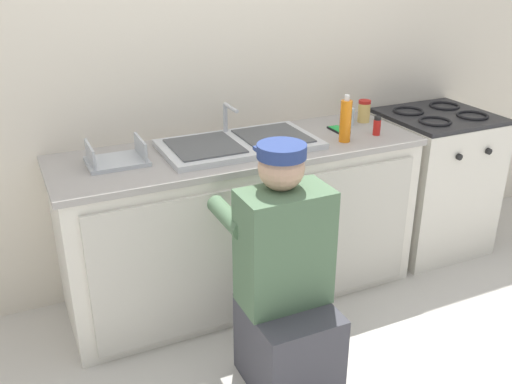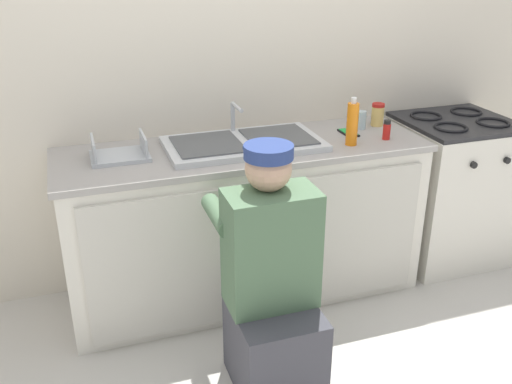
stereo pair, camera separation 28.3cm
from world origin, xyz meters
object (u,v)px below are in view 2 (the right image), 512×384
sink_double_basin (243,143)px  condiment_jar (378,114)px  stove_range (448,189)px  water_glass (361,120)px  plumber_person (272,292)px  soap_bottle_orange (352,124)px  cell_phone (348,133)px  spice_bottle_red (387,130)px  dish_rack_tray (120,153)px

sink_double_basin → condiment_jar: (0.84, 0.10, 0.05)m
stove_range → condiment_jar: (-0.48, 0.11, 0.49)m
water_glass → plumber_person: bearing=-135.3°
water_glass → condiment_jar: 0.12m
plumber_person → condiment_jar: plumber_person is taller
condiment_jar → soap_bottle_orange: (-0.30, -0.26, 0.05)m
water_glass → cell_phone: 0.13m
sink_double_basin → condiment_jar: size_ratio=6.25×
stove_range → condiment_jar: bearing=167.3°
condiment_jar → soap_bottle_orange: bearing=-139.3°
spice_bottle_red → sink_double_basin: bearing=170.1°
sink_double_basin → stove_range: sink_double_basin is taller
sink_double_basin → soap_bottle_orange: bearing=-15.7°
plumber_person → spice_bottle_red: bearing=34.8°
stove_range → dish_rack_tray: dish_rack_tray is taller
stove_range → cell_phone: stove_range is taller
dish_rack_tray → soap_bottle_orange: size_ratio=1.12×
cell_phone → soap_bottle_orange: soap_bottle_orange is taller
stove_range → soap_bottle_orange: 0.95m
spice_bottle_red → water_glass: bearing=100.3°
plumber_person → sink_double_basin: bearing=81.7°
plumber_person → water_glass: size_ratio=11.04×
sink_double_basin → spice_bottle_red: 0.77m
soap_bottle_orange → plumber_person: bearing=-137.9°
water_glass → cell_phone: (-0.11, -0.07, -0.04)m
sink_double_basin → cell_phone: 0.61m
stove_range → soap_bottle_orange: bearing=-169.1°
dish_rack_tray → condiment_jar: size_ratio=2.19×
condiment_jar → sink_double_basin: bearing=-172.8°
cell_phone → stove_range: bearing=-1.6°
spice_bottle_red → soap_bottle_orange: soap_bottle_orange is taller
spice_bottle_red → dish_rack_tray: (-1.38, 0.16, -0.03)m
sink_double_basin → water_glass: 0.72m
stove_range → plumber_person: plumber_person is taller
spice_bottle_red → cell_phone: spice_bottle_red is taller
spice_bottle_red → condiment_jar: 0.25m
stove_range → plumber_person: size_ratio=0.81×
spice_bottle_red → cell_phone: bearing=134.4°
stove_range → water_glass: size_ratio=8.95×
soap_bottle_orange → stove_range: bearing=10.9°
cell_phone → plumber_person: bearing=-133.7°
sink_double_basin → dish_rack_tray: size_ratio=2.86×
condiment_jar → cell_phone: bearing=-158.8°
water_glass → dish_rack_tray: bearing=-177.6°
sink_double_basin → soap_bottle_orange: size_ratio=3.20×
plumber_person → water_glass: (0.82, 0.81, 0.45)m
plumber_person → spice_bottle_red: 1.14m
plumber_person → water_glass: bearing=44.7°
spice_bottle_red → soap_bottle_orange: bearing=-175.1°
cell_phone → spice_bottle_red: bearing=-45.6°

